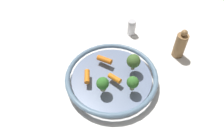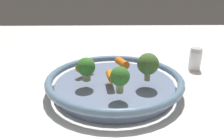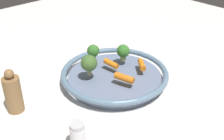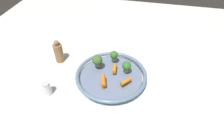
# 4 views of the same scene
# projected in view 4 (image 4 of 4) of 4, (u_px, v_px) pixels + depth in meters

# --- Properties ---
(ground_plane) EXTENTS (1.94, 1.94, 0.00)m
(ground_plane) POSITION_uv_depth(u_px,v_px,m) (111.00, 80.00, 0.94)
(ground_plane) COLOR silver
(serving_bowl) EXTENTS (0.35, 0.35, 0.04)m
(serving_bowl) POSITION_uv_depth(u_px,v_px,m) (111.00, 76.00, 0.92)
(serving_bowl) COLOR slate
(serving_bowl) RESTS_ON ground_plane
(baby_carrot_right) EXTENTS (0.05, 0.06, 0.02)m
(baby_carrot_right) POSITION_uv_depth(u_px,v_px,m) (126.00, 81.00, 0.86)
(baby_carrot_right) COLOR orange
(baby_carrot_right) RESTS_ON serving_bowl
(baby_carrot_left) EXTENTS (0.03, 0.06, 0.02)m
(baby_carrot_left) POSITION_uv_depth(u_px,v_px,m) (114.00, 68.00, 0.92)
(baby_carrot_left) COLOR orange
(baby_carrot_left) RESTS_ON serving_bowl
(baby_carrot_back) EXTENTS (0.04, 0.07, 0.03)m
(baby_carrot_back) POSITION_uv_depth(u_px,v_px,m) (103.00, 81.00, 0.86)
(baby_carrot_back) COLOR orange
(baby_carrot_back) RESTS_ON serving_bowl
(broccoli_floret_mid) EXTENTS (0.05, 0.05, 0.07)m
(broccoli_floret_mid) POSITION_uv_depth(u_px,v_px,m) (97.00, 60.00, 0.92)
(broccoli_floret_mid) COLOR tan
(broccoli_floret_mid) RESTS_ON serving_bowl
(broccoli_floret_edge) EXTENTS (0.04, 0.04, 0.06)m
(broccoli_floret_edge) POSITION_uv_depth(u_px,v_px,m) (114.00, 55.00, 0.95)
(broccoli_floret_edge) COLOR #99A766
(broccoli_floret_edge) RESTS_ON serving_bowl
(broccoli_floret_large) EXTENTS (0.04, 0.04, 0.06)m
(broccoli_floret_large) POSITION_uv_depth(u_px,v_px,m) (127.00, 66.00, 0.90)
(broccoli_floret_large) COLOR #98A966
(broccoli_floret_large) RESTS_ON serving_bowl
(salt_shaker) EXTENTS (0.04, 0.04, 0.07)m
(salt_shaker) POSITION_uv_depth(u_px,v_px,m) (47.00, 89.00, 0.85)
(salt_shaker) COLOR white
(salt_shaker) RESTS_ON ground_plane
(pepper_mill) EXTENTS (0.05, 0.05, 0.13)m
(pepper_mill) POSITION_uv_depth(u_px,v_px,m) (59.00, 52.00, 1.01)
(pepper_mill) COLOR olive
(pepper_mill) RESTS_ON ground_plane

